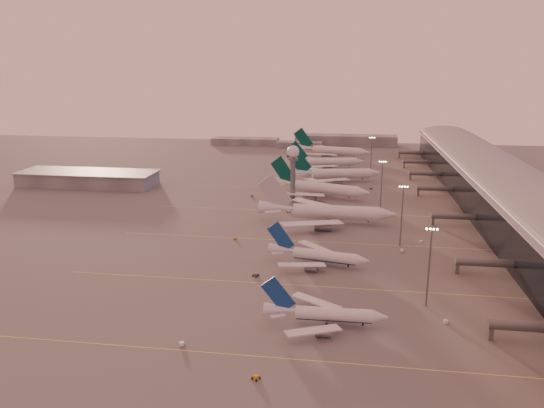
# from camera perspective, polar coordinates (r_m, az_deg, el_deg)

# --- Properties ---
(ground) EXTENTS (700.00, 700.00, 0.00)m
(ground) POSITION_cam_1_polar(r_m,az_deg,el_deg) (168.62, -3.98, -9.67)
(ground) COLOR #4F4D4D
(ground) RESTS_ON ground
(taxiway_markings) EXTENTS (180.00, 185.25, 0.02)m
(taxiway_markings) POSITION_cam_1_polar(r_m,az_deg,el_deg) (217.33, 6.97, -4.06)
(taxiway_markings) COLOR #E3D750
(taxiway_markings) RESTS_ON ground
(terminal) EXTENTS (57.00, 362.00, 23.04)m
(terminal) POSITION_cam_1_polar(r_m,az_deg,el_deg) (276.70, 23.71, 1.13)
(terminal) COLOR black
(terminal) RESTS_ON ground
(hangar) EXTENTS (82.00, 27.00, 8.50)m
(hangar) POSITION_cam_1_polar(r_m,az_deg,el_deg) (334.58, -19.18, 2.63)
(hangar) COLOR slate
(hangar) RESTS_ON ground
(radar_tower) EXTENTS (6.40, 6.40, 31.10)m
(radar_tower) POSITION_cam_1_polar(r_m,az_deg,el_deg) (275.74, 2.28, 4.54)
(radar_tower) COLOR #595C61
(radar_tower) RESTS_ON ground
(mast_a) EXTENTS (3.60, 0.56, 25.00)m
(mast_a) POSITION_cam_1_polar(r_m,az_deg,el_deg) (161.74, 16.56, -6.10)
(mast_a) COLOR #595C61
(mast_a) RESTS_ON ground
(mast_b) EXTENTS (3.60, 0.56, 25.00)m
(mast_b) POSITION_cam_1_polar(r_m,az_deg,el_deg) (213.40, 13.80, -0.88)
(mast_b) COLOR #595C61
(mast_b) RESTS_ON ground
(mast_c) EXTENTS (3.60, 0.56, 25.00)m
(mast_c) POSITION_cam_1_polar(r_m,az_deg,el_deg) (266.31, 11.70, 2.29)
(mast_c) COLOR #595C61
(mast_c) RESTS_ON ground
(mast_d) EXTENTS (3.60, 0.56, 25.00)m
(mast_d) POSITION_cam_1_polar(r_m,az_deg,el_deg) (354.61, 10.63, 5.38)
(mast_d) COLOR #595C61
(mast_d) RESTS_ON ground
(distant_horizon) EXTENTS (165.00, 37.50, 9.00)m
(distant_horizon) POSITION_cam_1_polar(r_m,az_deg,el_deg) (480.57, 4.63, 6.78)
(distant_horizon) COLOR slate
(distant_horizon) RESTS_ON ground
(narrowbody_near) EXTENTS (34.91, 27.89, 13.64)m
(narrowbody_near) POSITION_cam_1_polar(r_m,az_deg,el_deg) (149.44, 5.71, -11.89)
(narrowbody_near) COLOR silver
(narrowbody_near) RESTS_ON ground
(narrowbody_mid) EXTENTS (37.33, 29.51, 14.73)m
(narrowbody_mid) POSITION_cam_1_polar(r_m,az_deg,el_deg) (191.48, 4.92, -5.68)
(narrowbody_mid) COLOR silver
(narrowbody_mid) RESTS_ON ground
(widebody_white) EXTENTS (62.88, 50.36, 22.11)m
(widebody_white) POSITION_cam_1_polar(r_m,az_deg,el_deg) (241.47, 5.92, -1.17)
(widebody_white) COLOR silver
(widebody_white) RESTS_ON ground
(greentail_a) EXTENTS (55.62, 44.20, 20.94)m
(greentail_a) POSITION_cam_1_polar(r_m,az_deg,el_deg) (289.51, 5.10, 1.49)
(greentail_a) COLOR silver
(greentail_a) RESTS_ON ground
(greentail_b) EXTENTS (57.94, 46.34, 21.28)m
(greentail_b) POSITION_cam_1_polar(r_m,az_deg,el_deg) (328.71, 6.77, 3.04)
(greentail_b) COLOR silver
(greentail_b) RESTS_ON ground
(greentail_c) EXTENTS (53.10, 42.55, 19.41)m
(greentail_c) POSITION_cam_1_polar(r_m,az_deg,el_deg) (372.34, 5.87, 4.38)
(greentail_c) COLOR silver
(greentail_c) RESTS_ON ground
(greentail_d) EXTENTS (60.03, 47.94, 22.15)m
(greentail_d) POSITION_cam_1_polar(r_m,az_deg,el_deg) (417.97, 6.40, 5.56)
(greentail_d) COLOR silver
(greentail_d) RESTS_ON ground
(gsv_truck_a) EXTENTS (5.92, 4.85, 2.31)m
(gsv_truck_a) POSITION_cam_1_polar(r_m,az_deg,el_deg) (141.39, -9.50, -14.39)
(gsv_truck_a) COLOR silver
(gsv_truck_a) RESTS_ON ground
(gsv_tug_near) EXTENTS (3.59, 4.03, 0.99)m
(gsv_tug_near) POSITION_cam_1_polar(r_m,az_deg,el_deg) (127.02, -1.73, -18.17)
(gsv_tug_near) COLOR #C18416
(gsv_tug_near) RESTS_ON ground
(gsv_catering_a) EXTENTS (5.49, 3.86, 4.13)m
(gsv_catering_a) POSITION_cam_1_polar(r_m,az_deg,el_deg) (157.49, 18.29, -11.44)
(gsv_catering_a) COLOR silver
(gsv_catering_a) RESTS_ON ground
(gsv_tug_mid) EXTENTS (4.57, 4.01, 1.12)m
(gsv_tug_mid) POSITION_cam_1_polar(r_m,az_deg,el_deg) (181.27, -1.75, -7.65)
(gsv_tug_mid) COLOR #4F5153
(gsv_tug_mid) RESTS_ON ground
(gsv_truck_b) EXTENTS (6.53, 3.15, 2.53)m
(gsv_truck_b) POSITION_cam_1_polar(r_m,az_deg,el_deg) (209.53, 13.97, -4.75)
(gsv_truck_b) COLOR silver
(gsv_truck_b) RESTS_ON ground
(gsv_truck_c) EXTENTS (5.58, 3.95, 2.13)m
(gsv_truck_c) POSITION_cam_1_polar(r_m,az_deg,el_deg) (218.68, -3.90, -3.57)
(gsv_truck_c) COLOR #C18416
(gsv_truck_c) RESTS_ON ground
(gsv_catering_b) EXTENTS (4.70, 3.49, 3.53)m
(gsv_catering_b) POSITION_cam_1_polar(r_m,az_deg,el_deg) (222.81, 15.81, -3.58)
(gsv_catering_b) COLOR silver
(gsv_catering_b) RESTS_ON ground
(gsv_tug_far) EXTENTS (3.92, 3.66, 0.97)m
(gsv_tug_far) POSITION_cam_1_polar(r_m,az_deg,el_deg) (258.33, 1.76, -0.81)
(gsv_tug_far) COLOR silver
(gsv_tug_far) RESTS_ON ground
(gsv_truck_d) EXTENTS (2.46, 6.09, 2.43)m
(gsv_truck_d) POSITION_cam_1_polar(r_m,az_deg,el_deg) (288.98, -2.17, 1.01)
(gsv_truck_d) COLOR #4F5153
(gsv_truck_d) RESTS_ON ground
(gsv_tug_hangar) EXTENTS (3.37, 2.06, 0.95)m
(gsv_tug_hangar) POSITION_cam_1_polar(r_m,az_deg,el_deg) (311.67, 10.61, 1.64)
(gsv_tug_hangar) COLOR #4F5153
(gsv_tug_hangar) RESTS_ON ground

